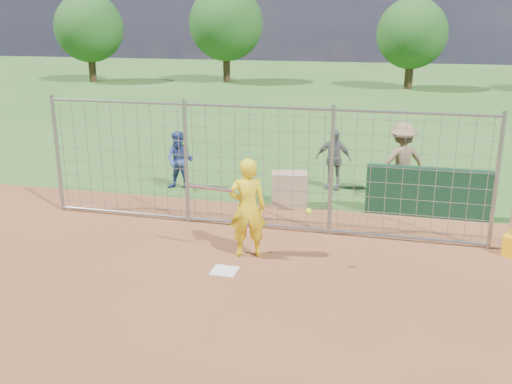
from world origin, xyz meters
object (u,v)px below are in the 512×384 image
(bystander_c, at_px, (402,162))
(equipment_bin, at_px, (289,190))
(bystander_a, at_px, (180,161))
(batter, at_px, (247,208))
(bucket_with_bats, at_px, (512,243))
(bystander_b, at_px, (333,159))

(bystander_c, height_order, equipment_bin, bystander_c)
(bystander_a, height_order, equipment_bin, bystander_a)
(batter, bearing_deg, bucket_with_bats, 174.70)
(batter, xyz_separation_m, bystander_b, (0.97, 4.67, -0.14))
(batter, height_order, equipment_bin, batter)
(bystander_b, height_order, bystander_c, bystander_c)
(bystander_b, xyz_separation_m, bystander_c, (1.66, -0.50, 0.16))
(bystander_a, relative_size, equipment_bin, 1.85)
(equipment_bin, bearing_deg, bystander_b, 51.15)
(batter, height_order, bucket_with_bats, batter)
(batter, xyz_separation_m, bucket_with_bats, (4.66, 1.19, -0.67))
(bystander_a, xyz_separation_m, bystander_c, (5.38, 0.50, 0.19))
(bucket_with_bats, bearing_deg, equipment_bin, 158.23)
(bystander_c, bearing_deg, equipment_bin, 0.35)
(bystander_b, xyz_separation_m, bucket_with_bats, (3.69, -3.48, -0.52))
(bystander_a, xyz_separation_m, bucket_with_bats, (7.41, -2.48, -0.49))
(bystander_a, xyz_separation_m, bystander_b, (3.72, 1.00, 0.03))
(equipment_bin, height_order, bucket_with_bats, bucket_with_bats)
(equipment_bin, bearing_deg, bystander_c, 12.13)
(batter, height_order, bystander_c, bystander_c)
(bystander_b, relative_size, equipment_bin, 1.93)
(batter, distance_m, bystander_a, 4.59)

